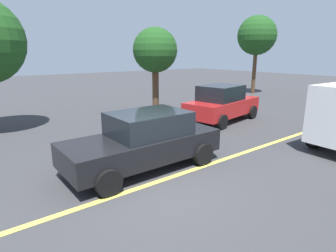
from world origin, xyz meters
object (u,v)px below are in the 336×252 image
(car_black_approaching, at_px, (144,140))
(car_red_behind_van, at_px, (222,103))
(tree_right_verge, at_px, (257,36))
(tree_centre_verge, at_px, (155,51))

(car_black_approaching, relative_size, car_red_behind_van, 1.01)
(car_red_behind_van, bearing_deg, tree_right_verge, 27.90)
(car_black_approaching, height_order, car_red_behind_van, car_red_behind_van)
(car_red_behind_van, bearing_deg, tree_centre_verge, 128.10)
(car_black_approaching, height_order, tree_right_verge, tree_right_verge)
(car_black_approaching, xyz_separation_m, car_red_behind_van, (6.03, 2.51, 0.05))
(tree_centre_verge, height_order, tree_right_verge, tree_right_verge)
(tree_right_verge, bearing_deg, tree_centre_verge, -168.31)
(car_red_behind_van, bearing_deg, car_black_approaching, -157.39)
(car_red_behind_van, height_order, tree_right_verge, tree_right_verge)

